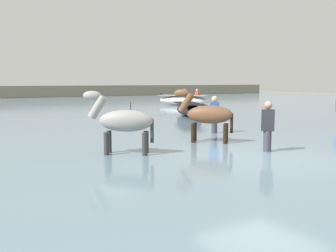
{
  "coord_description": "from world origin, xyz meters",
  "views": [
    {
      "loc": [
        -7.01,
        -6.78,
        2.11
      ],
      "look_at": [
        -0.72,
        2.99,
        0.85
      ],
      "focal_mm": 43.63,
      "sensor_mm": 36.0,
      "label": 1
    }
  ],
  "objects_px": {
    "boat_distant_west": "(189,109)",
    "person_wading_mid": "(214,118)",
    "horse_trailing_bay": "(207,116)",
    "person_onlooker_right": "(268,131)",
    "boat_near_port": "(184,100)",
    "channel_buoy": "(131,113)",
    "horse_lead_grey": "(123,123)"
  },
  "relations": [
    {
      "from": "boat_distant_west",
      "to": "person_wading_mid",
      "type": "bearing_deg",
      "value": -118.77
    },
    {
      "from": "horse_lead_grey",
      "to": "horse_trailing_bay",
      "type": "xyz_separation_m",
      "value": [
        2.94,
        0.44,
        -0.0
      ]
    },
    {
      "from": "horse_trailing_bay",
      "to": "channel_buoy",
      "type": "height_order",
      "value": "horse_trailing_bay"
    },
    {
      "from": "boat_distant_west",
      "to": "person_wading_mid",
      "type": "relative_size",
      "value": 2.31
    },
    {
      "from": "person_onlooker_right",
      "to": "person_wading_mid",
      "type": "height_order",
      "value": "same"
    },
    {
      "from": "boat_near_port",
      "to": "person_onlooker_right",
      "type": "relative_size",
      "value": 2.44
    },
    {
      "from": "boat_near_port",
      "to": "person_wading_mid",
      "type": "distance_m",
      "value": 16.81
    },
    {
      "from": "horse_lead_grey",
      "to": "person_wading_mid",
      "type": "bearing_deg",
      "value": 24.1
    },
    {
      "from": "person_onlooker_right",
      "to": "person_wading_mid",
      "type": "bearing_deg",
      "value": 70.94
    },
    {
      "from": "boat_distant_west",
      "to": "person_onlooker_right",
      "type": "xyz_separation_m",
      "value": [
        -4.78,
        -10.07,
        0.19
      ]
    },
    {
      "from": "horse_lead_grey",
      "to": "boat_near_port",
      "type": "xyz_separation_m",
      "value": [
        13.24,
        16.36,
        -0.38
      ]
    },
    {
      "from": "person_wading_mid",
      "to": "person_onlooker_right",
      "type": "bearing_deg",
      "value": -109.06
    },
    {
      "from": "horse_lead_grey",
      "to": "boat_distant_west",
      "type": "relative_size",
      "value": 0.5
    },
    {
      "from": "person_onlooker_right",
      "to": "horse_lead_grey",
      "type": "bearing_deg",
      "value": 152.79
    },
    {
      "from": "boat_distant_west",
      "to": "person_onlooker_right",
      "type": "bearing_deg",
      "value": -115.41
    },
    {
      "from": "boat_near_port",
      "to": "person_wading_mid",
      "type": "xyz_separation_m",
      "value": [
        -8.75,
        -14.35,
        0.13
      ]
    },
    {
      "from": "boat_distant_west",
      "to": "channel_buoy",
      "type": "bearing_deg",
      "value": 152.9
    },
    {
      "from": "person_wading_mid",
      "to": "channel_buoy",
      "type": "xyz_separation_m",
      "value": [
        0.82,
        7.79,
        -0.35
      ]
    },
    {
      "from": "horse_lead_grey",
      "to": "person_wading_mid",
      "type": "relative_size",
      "value": 1.16
    },
    {
      "from": "horse_trailing_bay",
      "to": "channel_buoy",
      "type": "bearing_deg",
      "value": 75.77
    },
    {
      "from": "horse_lead_grey",
      "to": "person_onlooker_right",
      "type": "xyz_separation_m",
      "value": [
        3.22,
        -1.66,
        -0.25
      ]
    },
    {
      "from": "horse_trailing_bay",
      "to": "boat_near_port",
      "type": "bearing_deg",
      "value": 57.1
    },
    {
      "from": "boat_distant_west",
      "to": "boat_near_port",
      "type": "relative_size",
      "value": 0.95
    },
    {
      "from": "horse_trailing_bay",
      "to": "boat_distant_west",
      "type": "height_order",
      "value": "horse_trailing_bay"
    },
    {
      "from": "boat_near_port",
      "to": "person_wading_mid",
      "type": "height_order",
      "value": "person_wading_mid"
    },
    {
      "from": "person_onlooker_right",
      "to": "channel_buoy",
      "type": "distance_m",
      "value": 11.64
    },
    {
      "from": "horse_trailing_bay",
      "to": "person_wading_mid",
      "type": "xyz_separation_m",
      "value": [
        1.55,
        1.57,
        -0.25
      ]
    },
    {
      "from": "boat_near_port",
      "to": "channel_buoy",
      "type": "height_order",
      "value": "boat_near_port"
    },
    {
      "from": "horse_trailing_bay",
      "to": "person_wading_mid",
      "type": "distance_m",
      "value": 2.22
    },
    {
      "from": "horse_lead_grey",
      "to": "channel_buoy",
      "type": "height_order",
      "value": "horse_lead_grey"
    },
    {
      "from": "boat_near_port",
      "to": "person_onlooker_right",
      "type": "bearing_deg",
      "value": -119.07
    },
    {
      "from": "channel_buoy",
      "to": "person_onlooker_right",
      "type": "bearing_deg",
      "value": -100.34
    }
  ]
}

